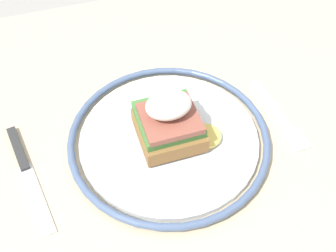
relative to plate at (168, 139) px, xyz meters
name	(u,v)px	position (x,y,z in m)	size (l,w,h in m)	color
dining_table	(164,174)	(0.00, -0.03, -0.12)	(1.15, 0.67, 0.73)	#C6B28E
plate	(168,139)	(0.00, 0.00, 0.00)	(0.28, 0.28, 0.02)	silver
sandwich	(167,121)	(0.00, 0.00, 0.04)	(0.11, 0.09, 0.07)	olive
fork	(281,117)	(-0.17, 0.01, -0.01)	(0.02, 0.14, 0.00)	silver
knife	(25,169)	(0.19, -0.01, -0.01)	(0.04, 0.18, 0.01)	#2D2D2D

